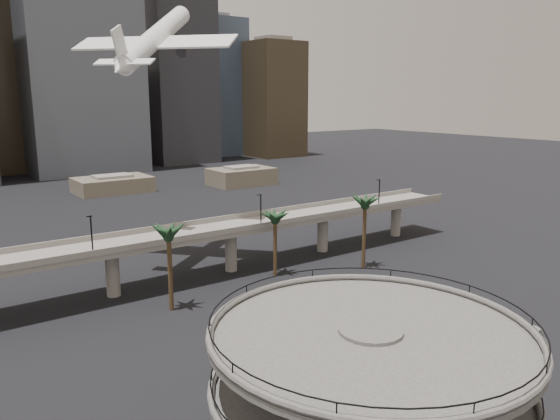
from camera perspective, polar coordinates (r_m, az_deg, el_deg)
parking_ramp at (r=41.17m, az=9.15°, el=-20.36°), size 22.20×22.20×17.35m
overpass at (r=94.71m, az=-10.93°, el=-3.23°), size 130.00×9.30×14.70m
palm_trees at (r=91.85m, az=-0.31°, el=-0.86°), size 42.40×10.40×14.00m
low_buildings at (r=178.69m, az=-20.84°, el=1.83°), size 135.00×27.50×6.80m
skyline at (r=251.37m, az=-24.39°, el=13.98°), size 269.00×86.00×123.94m
airborne_jet at (r=105.96m, az=-12.89°, el=17.07°), size 26.78×26.16×16.82m
car_a at (r=71.49m, az=2.93°, el=-13.80°), size 4.48×2.27×1.46m
car_b at (r=73.46m, az=4.08°, el=-13.06°), size 4.61×1.79×1.50m
car_c at (r=82.51m, az=24.23°, el=-11.27°), size 5.31×3.57×1.43m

